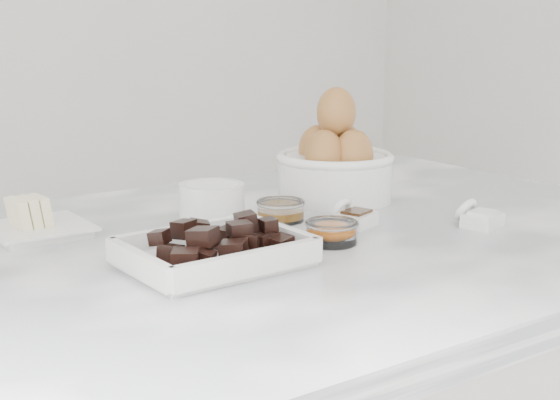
{
  "coord_description": "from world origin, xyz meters",
  "views": [
    {
      "loc": [
        -0.58,
        -0.84,
        1.22
      ],
      "look_at": [
        0.02,
        0.03,
        0.98
      ],
      "focal_mm": 50.0,
      "sensor_mm": 36.0,
      "label": 1
    }
  ],
  "objects_px": {
    "honey_bowl": "(281,210)",
    "zest_bowl": "(331,231)",
    "chocolate_dish": "(214,247)",
    "sugar_ramekin": "(212,201)",
    "butter_plate": "(37,223)",
    "vanilla_spoon": "(352,216)",
    "egg_bowl": "(335,164)",
    "salt_spoon": "(478,217)"
  },
  "relations": [
    {
      "from": "butter_plate",
      "to": "zest_bowl",
      "type": "relative_size",
      "value": 1.82
    },
    {
      "from": "zest_bowl",
      "to": "vanilla_spoon",
      "type": "relative_size",
      "value": 0.94
    },
    {
      "from": "zest_bowl",
      "to": "vanilla_spoon",
      "type": "bearing_deg",
      "value": 34.52
    },
    {
      "from": "chocolate_dish",
      "to": "zest_bowl",
      "type": "bearing_deg",
      "value": -1.26
    },
    {
      "from": "sugar_ramekin",
      "to": "egg_bowl",
      "type": "relative_size",
      "value": 0.49
    },
    {
      "from": "butter_plate",
      "to": "vanilla_spoon",
      "type": "xyz_separation_m",
      "value": [
        0.39,
        -0.2,
        -0.0
      ]
    },
    {
      "from": "vanilla_spoon",
      "to": "zest_bowl",
      "type": "bearing_deg",
      "value": -145.48
    },
    {
      "from": "sugar_ramekin",
      "to": "zest_bowl",
      "type": "relative_size",
      "value": 1.33
    },
    {
      "from": "chocolate_dish",
      "to": "sugar_ramekin",
      "type": "height_order",
      "value": "same"
    },
    {
      "from": "honey_bowl",
      "to": "zest_bowl",
      "type": "bearing_deg",
      "value": -96.2
    },
    {
      "from": "sugar_ramekin",
      "to": "egg_bowl",
      "type": "xyz_separation_m",
      "value": [
        0.24,
        0.01,
        0.03
      ]
    },
    {
      "from": "vanilla_spoon",
      "to": "egg_bowl",
      "type": "bearing_deg",
      "value": 59.95
    },
    {
      "from": "zest_bowl",
      "to": "egg_bowl",
      "type": "bearing_deg",
      "value": 50.47
    },
    {
      "from": "butter_plate",
      "to": "zest_bowl",
      "type": "height_order",
      "value": "butter_plate"
    },
    {
      "from": "sugar_ramekin",
      "to": "vanilla_spoon",
      "type": "distance_m",
      "value": 0.2
    },
    {
      "from": "salt_spoon",
      "to": "egg_bowl",
      "type": "bearing_deg",
      "value": 103.18
    },
    {
      "from": "honey_bowl",
      "to": "egg_bowl",
      "type": "bearing_deg",
      "value": 23.37
    },
    {
      "from": "sugar_ramekin",
      "to": "salt_spoon",
      "type": "height_order",
      "value": "sugar_ramekin"
    },
    {
      "from": "salt_spoon",
      "to": "vanilla_spoon",
      "type": "bearing_deg",
      "value": 143.87
    },
    {
      "from": "chocolate_dish",
      "to": "honey_bowl",
      "type": "distance_m",
      "value": 0.23
    },
    {
      "from": "zest_bowl",
      "to": "vanilla_spoon",
      "type": "distance_m",
      "value": 0.1
    },
    {
      "from": "chocolate_dish",
      "to": "zest_bowl",
      "type": "distance_m",
      "value": 0.17
    },
    {
      "from": "honey_bowl",
      "to": "salt_spoon",
      "type": "height_order",
      "value": "salt_spoon"
    },
    {
      "from": "sugar_ramekin",
      "to": "vanilla_spoon",
      "type": "bearing_deg",
      "value": -40.78
    },
    {
      "from": "butter_plate",
      "to": "vanilla_spoon",
      "type": "bearing_deg",
      "value": -27.58
    },
    {
      "from": "chocolate_dish",
      "to": "sugar_ramekin",
      "type": "relative_size",
      "value": 2.27
    },
    {
      "from": "butter_plate",
      "to": "egg_bowl",
      "type": "distance_m",
      "value": 0.48
    },
    {
      "from": "honey_bowl",
      "to": "vanilla_spoon",
      "type": "xyz_separation_m",
      "value": [
        0.07,
        -0.08,
        -0.0
      ]
    },
    {
      "from": "sugar_ramekin",
      "to": "zest_bowl",
      "type": "xyz_separation_m",
      "value": [
        0.07,
        -0.19,
        -0.01
      ]
    },
    {
      "from": "salt_spoon",
      "to": "sugar_ramekin",
      "type": "bearing_deg",
      "value": 141.39
    },
    {
      "from": "chocolate_dish",
      "to": "egg_bowl",
      "type": "relative_size",
      "value": 1.12
    },
    {
      "from": "butter_plate",
      "to": "zest_bowl",
      "type": "bearing_deg",
      "value": -40.59
    },
    {
      "from": "chocolate_dish",
      "to": "sugar_ramekin",
      "type": "distance_m",
      "value": 0.21
    },
    {
      "from": "salt_spoon",
      "to": "butter_plate",
      "type": "bearing_deg",
      "value": 149.94
    },
    {
      "from": "honey_bowl",
      "to": "salt_spoon",
      "type": "distance_m",
      "value": 0.28
    },
    {
      "from": "honey_bowl",
      "to": "vanilla_spoon",
      "type": "height_order",
      "value": "vanilla_spoon"
    },
    {
      "from": "sugar_ramekin",
      "to": "chocolate_dish",
      "type": "bearing_deg",
      "value": -119.02
    },
    {
      "from": "chocolate_dish",
      "to": "salt_spoon",
      "type": "xyz_separation_m",
      "value": [
        0.4,
        -0.05,
        -0.01
      ]
    },
    {
      "from": "butter_plate",
      "to": "sugar_ramekin",
      "type": "relative_size",
      "value": 1.37
    },
    {
      "from": "sugar_ramekin",
      "to": "salt_spoon",
      "type": "relative_size",
      "value": 1.26
    },
    {
      "from": "chocolate_dish",
      "to": "honey_bowl",
      "type": "height_order",
      "value": "chocolate_dish"
    },
    {
      "from": "butter_plate",
      "to": "honey_bowl",
      "type": "distance_m",
      "value": 0.34
    }
  ]
}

